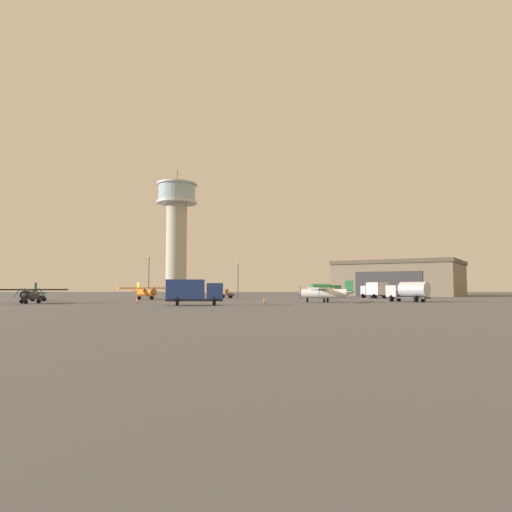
% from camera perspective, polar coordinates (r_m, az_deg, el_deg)
% --- Properties ---
extents(ground_plane, '(400.00, 400.00, 0.00)m').
position_cam_1_polar(ground_plane, '(57.47, -3.29, -5.97)').
color(ground_plane, '#545456').
extents(control_tower, '(11.70, 11.70, 36.73)m').
position_cam_1_polar(control_tower, '(139.06, -9.61, 3.71)').
color(control_tower, '#B2AD9E').
rests_on(control_tower, ground_plane).
extents(hangar, '(39.46, 37.60, 9.30)m').
position_cam_1_polar(hangar, '(133.46, 17.08, -2.63)').
color(hangar, '#7A6B56').
rests_on(hangar, ground_plane).
extents(airplane_white, '(8.21, 10.33, 3.14)m').
position_cam_1_polar(airplane_white, '(68.60, 8.38, -4.38)').
color(airplane_white, white).
rests_on(airplane_white, ground_plane).
extents(airplane_black, '(9.67, 7.56, 2.84)m').
position_cam_1_polar(airplane_black, '(70.30, -25.71, -4.13)').
color(airplane_black, black).
rests_on(airplane_black, ground_plane).
extents(airplane_orange, '(9.74, 8.13, 3.16)m').
position_cam_1_polar(airplane_orange, '(86.98, -13.23, -4.20)').
color(airplane_orange, orange).
rests_on(airplane_orange, ground_plane).
extents(truck_flatbed_red, '(6.13, 6.24, 2.72)m').
position_cam_1_polar(truck_flatbed_red, '(98.81, -4.76, -4.34)').
color(truck_flatbed_red, '#38383D').
rests_on(truck_flatbed_red, ground_plane).
extents(truck_fuel_tanker_silver, '(5.83, 6.20, 3.02)m').
position_cam_1_polar(truck_fuel_tanker_silver, '(74.70, 18.06, -4.03)').
color(truck_fuel_tanker_silver, '#38383D').
rests_on(truck_fuel_tanker_silver, ground_plane).
extents(truck_box_blue, '(6.93, 3.44, 3.09)m').
position_cam_1_polar(truck_box_blue, '(57.10, -7.64, -4.23)').
color(truck_box_blue, '#38383D').
rests_on(truck_box_blue, ground_plane).
extents(truck_box_white, '(4.46, 6.50, 3.19)m').
position_cam_1_polar(truck_box_white, '(98.71, 14.22, -3.98)').
color(truck_box_white, '#38383D').
rests_on(truck_box_white, ground_plane).
extents(truck_fuel_tanker_green, '(6.46, 3.84, 2.96)m').
position_cam_1_polar(truck_fuel_tanker_green, '(100.01, 8.36, -4.11)').
color(truck_fuel_tanker_green, '#38383D').
rests_on(truck_fuel_tanker_green, ground_plane).
extents(car_black, '(3.54, 4.68, 1.37)m').
position_cam_1_polar(car_black, '(83.38, -24.94, -4.46)').
color(car_black, black).
rests_on(car_black, ground_plane).
extents(light_post_west, '(0.44, 0.44, 8.21)m').
position_cam_1_polar(light_post_west, '(111.68, -2.19, -2.45)').
color(light_post_west, '#38383D').
rests_on(light_post_west, ground_plane).
extents(light_post_east, '(0.44, 0.44, 9.01)m').
position_cam_1_polar(light_post_east, '(102.97, -12.88, -1.99)').
color(light_post_east, '#38383D').
rests_on(light_post_east, ground_plane).
extents(traffic_cone_near_left, '(0.36, 0.36, 0.73)m').
position_cam_1_polar(traffic_cone_near_left, '(68.85, -14.25, -5.22)').
color(traffic_cone_near_left, black).
rests_on(traffic_cone_near_left, ground_plane).
extents(traffic_cone_near_right, '(0.36, 0.36, 0.74)m').
position_cam_1_polar(traffic_cone_near_right, '(66.13, 1.02, -5.39)').
color(traffic_cone_near_right, black).
rests_on(traffic_cone_near_right, ground_plane).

